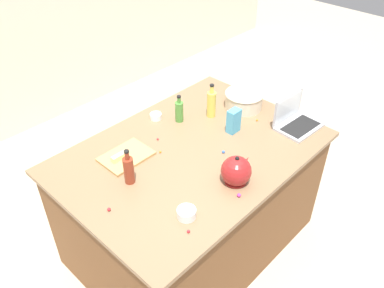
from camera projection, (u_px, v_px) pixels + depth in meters
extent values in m
plane|color=#B7A88E|center=(192.00, 240.00, 3.12)|extent=(12.00, 12.00, 0.00)
cube|color=beige|center=(4.00, 5.00, 3.64)|extent=(8.00, 0.10, 2.60)
cube|color=brown|center=(192.00, 201.00, 2.86)|extent=(1.64, 1.14, 0.87)
cube|color=#846647|center=(192.00, 152.00, 2.59)|extent=(1.70, 1.20, 0.03)
cube|color=#B7B7BC|center=(299.00, 127.00, 2.77)|extent=(0.32, 0.24, 0.02)
cube|color=black|center=(300.00, 126.00, 2.76)|extent=(0.28, 0.17, 0.00)
cube|color=#B7B7BC|center=(288.00, 107.00, 2.77)|extent=(0.30, 0.03, 0.20)
cube|color=silver|center=(288.00, 108.00, 2.77)|extent=(0.27, 0.02, 0.18)
cylinder|color=beige|center=(244.00, 101.00, 2.96)|extent=(0.28, 0.28, 0.12)
cylinder|color=black|center=(244.00, 100.00, 2.95)|extent=(0.23, 0.23, 0.10)
torus|color=beige|center=(244.00, 94.00, 2.92)|extent=(0.29, 0.29, 0.02)
cylinder|color=maroon|center=(129.00, 171.00, 2.29)|extent=(0.06, 0.06, 0.17)
cylinder|color=maroon|center=(127.00, 156.00, 2.22)|extent=(0.03, 0.03, 0.05)
cylinder|color=black|center=(126.00, 151.00, 2.20)|extent=(0.03, 0.03, 0.01)
cylinder|color=#DBC64C|center=(211.00, 104.00, 2.84)|extent=(0.06, 0.06, 0.19)
cylinder|color=#DBC64C|center=(212.00, 89.00, 2.77)|extent=(0.03, 0.03, 0.05)
cylinder|color=black|center=(212.00, 85.00, 2.75)|extent=(0.03, 0.03, 0.01)
cylinder|color=#4C8C38|center=(179.00, 112.00, 2.80)|extent=(0.06, 0.06, 0.15)
cylinder|color=#4C8C38|center=(179.00, 100.00, 2.75)|extent=(0.02, 0.02, 0.04)
cylinder|color=black|center=(179.00, 97.00, 2.73)|extent=(0.03, 0.03, 0.01)
cylinder|color=maroon|center=(235.00, 181.00, 2.33)|extent=(0.13, 0.13, 0.01)
sphere|color=maroon|center=(236.00, 171.00, 2.29)|extent=(0.18, 0.18, 0.18)
cone|color=maroon|center=(245.00, 162.00, 2.33)|extent=(0.08, 0.03, 0.07)
sphere|color=black|center=(237.00, 159.00, 2.23)|extent=(0.02, 0.02, 0.02)
cube|color=tan|center=(126.00, 156.00, 2.51)|extent=(0.31, 0.23, 0.02)
cube|color=#F4E58C|center=(119.00, 157.00, 2.46)|extent=(0.11, 0.04, 0.04)
cylinder|color=white|center=(187.00, 213.00, 2.10)|extent=(0.10, 0.10, 0.05)
cylinder|color=white|center=(156.00, 116.00, 2.86)|extent=(0.08, 0.08, 0.04)
cube|color=#4CA5CC|center=(234.00, 121.00, 2.69)|extent=(0.09, 0.06, 0.17)
sphere|color=red|center=(188.00, 231.00, 2.03)|extent=(0.02, 0.02, 0.02)
sphere|color=red|center=(109.00, 209.00, 2.15)|extent=(0.02, 0.02, 0.02)
sphere|color=#CC3399|center=(239.00, 195.00, 2.23)|extent=(0.02, 0.02, 0.02)
sphere|color=orange|center=(257.00, 120.00, 2.84)|extent=(0.01, 0.01, 0.01)
sphere|color=red|center=(158.00, 139.00, 2.66)|extent=(0.01, 0.01, 0.01)
sphere|color=orange|center=(160.00, 152.00, 2.55)|extent=(0.01, 0.01, 0.01)
sphere|color=blue|center=(223.00, 152.00, 2.55)|extent=(0.02, 0.02, 0.02)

